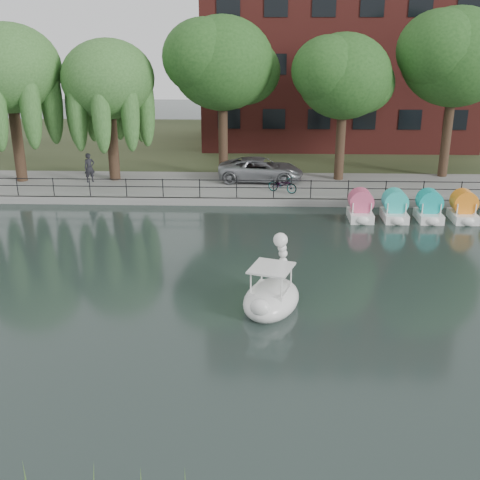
# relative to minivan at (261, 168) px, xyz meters

# --- Properties ---
(ground_plane) EXTENTS (120.00, 120.00, 0.00)m
(ground_plane) POSITION_rel_minivan_xyz_m (-1.30, -16.86, -1.20)
(ground_plane) COLOR #344240
(promenade) EXTENTS (40.00, 6.00, 0.40)m
(promenade) POSITION_rel_minivan_xyz_m (-1.30, -0.86, -1.00)
(promenade) COLOR gray
(promenade) RESTS_ON ground_plane
(kerb) EXTENTS (40.00, 0.25, 0.40)m
(kerb) POSITION_rel_minivan_xyz_m (-1.30, -3.81, -1.00)
(kerb) COLOR gray
(kerb) RESTS_ON ground_plane
(land_strip) EXTENTS (60.00, 22.00, 0.36)m
(land_strip) POSITION_rel_minivan_xyz_m (-1.30, 13.14, -1.02)
(land_strip) COLOR #47512D
(land_strip) RESTS_ON ground_plane
(railing) EXTENTS (32.00, 0.05, 1.00)m
(railing) POSITION_rel_minivan_xyz_m (-1.30, -3.61, -0.05)
(railing) COLOR black
(railing) RESTS_ON promenade
(apartment_building) EXTENTS (20.00, 10.07, 18.00)m
(apartment_building) POSITION_rel_minivan_xyz_m (5.70, 13.11, 8.16)
(apartment_building) COLOR #4C1E16
(apartment_building) RESTS_ON land_strip
(willow_left) EXTENTS (5.88, 5.88, 9.01)m
(willow_left) POSITION_rel_minivan_xyz_m (-14.30, -0.36, 5.67)
(willow_left) COLOR #473323
(willow_left) RESTS_ON promenade
(willow_mid) EXTENTS (5.32, 5.32, 8.15)m
(willow_mid) POSITION_rel_minivan_xyz_m (-8.80, 0.14, 5.05)
(willow_mid) COLOR #473323
(willow_mid) RESTS_ON promenade
(broadleaf_center) EXTENTS (6.00, 6.00, 9.25)m
(broadleaf_center) POSITION_rel_minivan_xyz_m (-2.30, 1.14, 5.86)
(broadleaf_center) COLOR #473323
(broadleaf_center) RESTS_ON promenade
(broadleaf_right) EXTENTS (5.40, 5.40, 8.32)m
(broadleaf_right) POSITION_rel_minivan_xyz_m (4.70, 0.64, 5.19)
(broadleaf_right) COLOR #473323
(broadleaf_right) RESTS_ON promenade
(broadleaf_far) EXTENTS (6.30, 6.30, 9.71)m
(broadleaf_far) POSITION_rel_minivan_xyz_m (11.20, 1.64, 6.20)
(broadleaf_far) COLOR #473323
(broadleaf_far) RESTS_ON promenade
(minivan) EXTENTS (2.99, 5.90, 1.60)m
(minivan) POSITION_rel_minivan_xyz_m (0.00, 0.00, 0.00)
(minivan) COLOR gray
(minivan) RESTS_ON promenade
(bicycle) EXTENTS (1.30, 1.81, 1.00)m
(bicycle) POSITION_rel_minivan_xyz_m (1.21, -2.51, -0.30)
(bicycle) COLOR gray
(bicycle) RESTS_ON promenade
(pedestrian) EXTENTS (0.86, 0.80, 1.98)m
(pedestrian) POSITION_rel_minivan_xyz_m (-10.11, -0.57, 0.19)
(pedestrian) COLOR black
(pedestrian) RESTS_ON promenade
(swan_boat) EXTENTS (2.63, 3.31, 2.45)m
(swan_boat) POSITION_rel_minivan_xyz_m (0.41, -16.11, -0.66)
(swan_boat) COLOR white
(swan_boat) RESTS_ON ground_plane
(pedal_boat_row) EXTENTS (11.35, 1.70, 1.40)m
(pedal_boat_row) POSITION_rel_minivan_xyz_m (10.10, -6.02, -0.59)
(pedal_boat_row) COLOR white
(pedal_boat_row) RESTS_ON ground_plane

